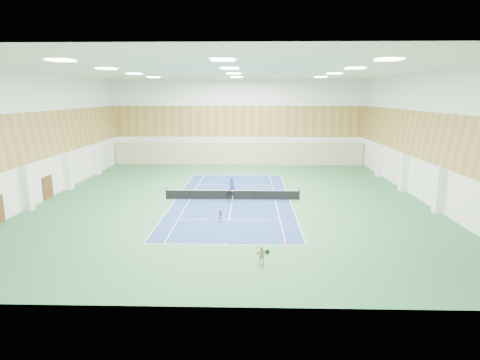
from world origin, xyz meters
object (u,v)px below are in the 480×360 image
Objects in this scene: tennis_net at (232,194)px; child_court at (221,216)px; ball_cart at (230,197)px; child_apron at (261,256)px; coach at (232,187)px.

tennis_net is 12.78× the size of child_court.
tennis_net is 13.55× the size of ball_cart.
child_court is at bearing 117.32° from child_apron.
coach is 1.60× the size of child_apron.
coach reaches higher than tennis_net.
child_court is (-0.61, -7.07, -0.05)m from tennis_net.
child_court is 1.06× the size of ball_cart.
ball_cart is at bearing 110.12° from coach.
coach is 2.04m from ball_cart.
tennis_net is at bearing 59.77° from ball_cart.
tennis_net is 7.10m from child_court.
coach is 16.55m from child_apron.
ball_cart is at bearing 78.11° from child_court.
child_court is at bearing 109.28° from coach.
tennis_net is 10.85× the size of child_apron.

